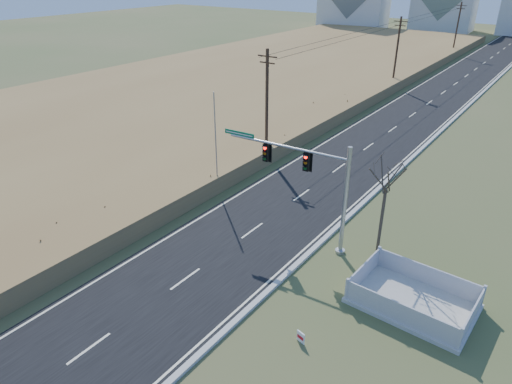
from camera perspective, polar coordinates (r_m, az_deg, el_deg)
name	(u,v)px	position (r m, az deg, el deg)	size (l,w,h in m)	color
ground	(210,262)	(25.99, -5.75, -8.68)	(260.00, 260.00, 0.00)	#435328
road	(452,87)	(68.83, 23.27, 12.02)	(8.00, 180.00, 0.06)	black
curb	(485,91)	(68.07, 26.68, 11.27)	(0.30, 180.00, 0.18)	#B2AFA8
reed_marsh	(265,73)	(69.09, 1.09, 14.69)	(38.00, 110.00, 1.30)	olive
utility_pole_near	(267,102)	(38.48, 1.37, 11.14)	(1.80, 0.26, 9.00)	#422D1E
utility_pole_mid	(397,52)	(64.95, 17.18, 16.43)	(1.80, 0.26, 9.00)	#422D1E
utility_pole_far	(457,28)	(93.57, 23.83, 18.25)	(1.80, 0.26, 9.00)	#422D1E
condo_nnw	(445,1)	(128.05, 22.57, 21.23)	(14.93, 11.17, 17.03)	silver
traffic_signal_mast	(315,182)	(25.66, 7.41, 1.27)	(8.19, 0.84, 6.52)	#9EA0A5
fence_enclosure	(413,301)	(24.09, 18.98, -12.72)	(5.82, 4.12, 1.28)	#B7B5AD
open_sign	(301,337)	(21.10, 5.61, -17.61)	(0.44, 0.16, 0.55)	white
flagpole	(216,154)	(32.43, -4.99, 4.76)	(0.33, 0.33, 7.36)	#B7B5AD
bare_tree	(388,174)	(25.45, 16.18, 2.19)	(2.29, 2.29, 6.06)	#4C3F33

